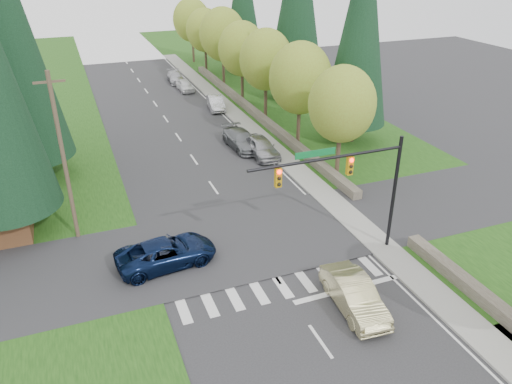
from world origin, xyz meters
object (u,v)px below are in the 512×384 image
parked_car_c (216,103)px  suv_navy (166,253)px  parked_car_e (176,77)px  sedan_champagne (354,295)px  parked_car_d (185,85)px  parked_car_b (242,140)px  parked_car_a (261,147)px

parked_car_c → suv_navy: bearing=-105.1°
parked_car_e → sedan_champagne: bearing=-88.2°
parked_car_d → parked_car_b: bearing=-89.7°
sedan_champagne → parked_car_d: 41.02m
sedan_champagne → suv_navy: sedan_champagne is taller
parked_car_e → parked_car_a: bearing=-83.6°
parked_car_e → suv_navy: bearing=-99.7°
suv_navy → parked_car_d: 35.41m
parked_car_c → parked_car_d: (-1.27, 8.16, -0.04)m
parked_car_b → parked_car_a: bearing=-73.3°
sedan_champagne → parked_car_b: size_ratio=0.93×
parked_car_a → sedan_champagne: bearing=-100.9°
parked_car_a → parked_car_e: (-1.15, 26.03, -0.17)m
parked_car_d → parked_car_e: (-0.13, 4.34, -0.01)m
parked_car_b → parked_car_e: size_ratio=1.16×
sedan_champagne → parked_car_a: parked_car_a is taller
sedan_champagne → parked_car_c: sedan_champagne is taller
parked_car_a → parked_car_c: (0.25, 13.52, -0.12)m
sedan_champagne → parked_car_a: 19.49m
suv_navy → parked_car_a: size_ratio=1.15×
parked_car_a → parked_car_c: size_ratio=1.13×
parked_car_b → parked_car_d: parked_car_b is taller
parked_car_a → suv_navy: bearing=-132.6°
suv_navy → parked_car_b: suv_navy is taller
suv_navy → parked_car_c: size_ratio=1.30×
suv_navy → parked_car_e: 39.58m
suv_navy → parked_car_c: suv_navy is taller
parked_car_b → parked_car_c: (1.11, 11.26, -0.05)m
parked_car_d → suv_navy: bearing=-105.6°
suv_navy → parked_car_e: (9.30, 38.47, -0.12)m
parked_car_a → parked_car_b: 2.42m
parked_car_a → parked_car_b: (-0.86, 2.26, -0.07)m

